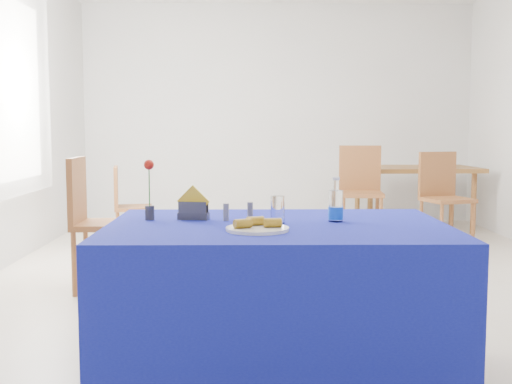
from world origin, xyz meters
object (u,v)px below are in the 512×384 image
oak_table (414,173)px  chair_win_a (93,214)px  chair_bg_left (360,185)px  blue_table (277,303)px  chair_win_b (126,201)px  chair_bg_right (443,191)px  water_bottle (336,207)px  plate (257,229)px

oak_table → chair_win_a: 4.24m
chair_bg_left → chair_win_a: (-2.38, -2.21, -0.02)m
blue_table → oak_table: (1.83, 4.61, 0.30)m
chair_win_a → chair_win_b: size_ratio=1.20×
chair_bg_right → water_bottle: bearing=-131.1°
plate → chair_bg_right: 4.31m
chair_win_b → chair_bg_left: bearing=-88.5°
oak_table → chair_bg_right: 0.99m
chair_win_b → chair_win_a: bearing=172.1°
chair_bg_left → chair_win_b: size_ratio=1.23×
plate → chair_bg_right: (1.98, 3.83, -0.21)m
chair_win_a → chair_win_b: (-0.08, 1.68, -0.10)m
chair_win_a → oak_table: bearing=-49.2°
oak_table → plate: bearing=-111.9°
water_bottle → chair_win_a: size_ratio=0.22×
blue_table → chair_bg_left: 4.11m
chair_bg_left → chair_win_a: bearing=-131.9°
chair_bg_left → blue_table: bearing=-100.1°
plate → chair_win_b: bearing=109.4°
plate → water_bottle: 0.48m
plate → water_bottle: size_ratio=1.30×
chair_bg_right → chair_win_a: 3.70m
plate → chair_bg_left: 4.33m
blue_table → chair_bg_left: (1.08, 3.96, 0.21)m
chair_bg_right → chair_win_b: bearing=166.6°
chair_win_a → plate: bearing=-150.0°
chair_win_b → oak_table: bearing=-80.4°
plate → oak_table: size_ratio=0.19×
plate → chair_bg_right: size_ratio=0.29×
blue_table → chair_win_a: 2.19m
oak_table → chair_bg_left: (-0.75, -0.65, -0.09)m
chair_bg_left → oak_table: bearing=46.3°
oak_table → blue_table: bearing=-111.7°
chair_win_b → chair_bg_right: bearing=-97.2°
plate → blue_table: size_ratio=0.17×
chair_win_a → chair_win_b: chair_win_a is taller
oak_table → chair_win_a: chair_win_a is taller
water_bottle → chair_win_a: chair_win_a is taller
chair_bg_right → chair_win_b: 3.27m
water_bottle → chair_win_a: bearing=133.6°
chair_bg_right → chair_win_a: bearing=-166.3°
plate → chair_win_b: chair_win_b is taller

